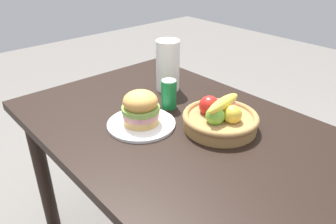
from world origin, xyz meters
TOP-DOWN VIEW (x-y plane):
  - dining_table at (0.00, 0.00)m, footprint 1.40×0.90m
  - plate at (-0.12, -0.11)m, footprint 0.27×0.27m
  - sandwich at (-0.12, -0.11)m, footprint 0.15×0.15m
  - soda_can at (-0.16, 0.07)m, footprint 0.07×0.07m
  - fruit_basket at (0.10, 0.10)m, footprint 0.29×0.29m
  - paper_towel_roll at (-0.31, 0.20)m, footprint 0.11×0.11m

SIDE VIEW (x-z plane):
  - dining_table at x=0.00m, z-range 0.27..1.02m
  - plate at x=-0.12m, z-range 0.75..0.76m
  - fruit_basket at x=0.10m, z-range 0.73..0.86m
  - soda_can at x=-0.16m, z-range 0.75..0.88m
  - sandwich at x=-0.12m, z-range 0.76..0.89m
  - paper_towel_roll at x=-0.31m, z-range 0.75..0.99m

